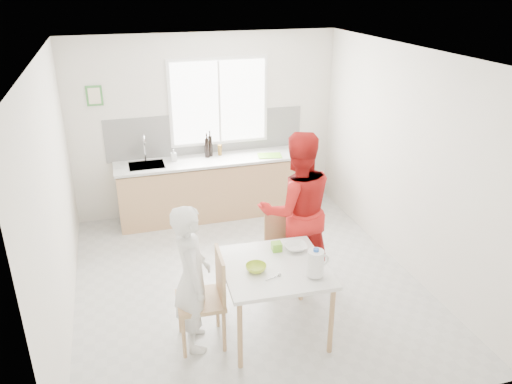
{
  "coord_description": "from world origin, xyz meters",
  "views": [
    {
      "loc": [
        -1.36,
        -4.94,
        3.41
      ],
      "look_at": [
        0.17,
        0.2,
        1.09
      ],
      "focal_mm": 35.0,
      "sensor_mm": 36.0,
      "label": 1
    }
  ],
  "objects_px": {
    "bowl_white": "(296,247)",
    "milk_jug": "(316,263)",
    "bowl_green": "(256,268)",
    "wine_bottle_a": "(210,146)",
    "dining_table": "(274,272)",
    "chair_left": "(208,295)",
    "person_red": "(297,210)",
    "chair_far": "(284,245)",
    "person_white": "(192,278)",
    "wine_bottle_b": "(207,148)"
  },
  "relations": [
    {
      "from": "wine_bottle_b",
      "to": "person_red",
      "type": "bearing_deg",
      "value": -74.03
    },
    {
      "from": "dining_table",
      "to": "person_red",
      "type": "relative_size",
      "value": 0.57
    },
    {
      "from": "bowl_green",
      "to": "wine_bottle_b",
      "type": "distance_m",
      "value": 3.03
    },
    {
      "from": "chair_left",
      "to": "person_red",
      "type": "bearing_deg",
      "value": 126.16
    },
    {
      "from": "bowl_green",
      "to": "wine_bottle_b",
      "type": "xyz_separation_m",
      "value": [
        0.13,
        3.02,
        0.25
      ]
    },
    {
      "from": "wine_bottle_a",
      "to": "wine_bottle_b",
      "type": "bearing_deg",
      "value": -143.12
    },
    {
      "from": "milk_jug",
      "to": "bowl_white",
      "type": "bearing_deg",
      "value": 92.63
    },
    {
      "from": "bowl_green",
      "to": "wine_bottle_a",
      "type": "bearing_deg",
      "value": 86.39
    },
    {
      "from": "person_white",
      "to": "person_red",
      "type": "height_order",
      "value": "person_red"
    },
    {
      "from": "person_white",
      "to": "bowl_green",
      "type": "bearing_deg",
      "value": -94.63
    },
    {
      "from": "dining_table",
      "to": "chair_far",
      "type": "relative_size",
      "value": 1.13
    },
    {
      "from": "dining_table",
      "to": "bowl_green",
      "type": "xyz_separation_m",
      "value": [
        -0.2,
        -0.04,
        0.11
      ]
    },
    {
      "from": "bowl_white",
      "to": "bowl_green",
      "type": "bearing_deg",
      "value": -152.07
    },
    {
      "from": "person_white",
      "to": "person_red",
      "type": "relative_size",
      "value": 0.81
    },
    {
      "from": "dining_table",
      "to": "bowl_white",
      "type": "relative_size",
      "value": 4.56
    },
    {
      "from": "chair_far",
      "to": "bowl_green",
      "type": "relative_size",
      "value": 4.65
    },
    {
      "from": "person_red",
      "to": "wine_bottle_a",
      "type": "xyz_separation_m",
      "value": [
        -0.56,
        2.19,
        0.14
      ]
    },
    {
      "from": "wine_bottle_a",
      "to": "person_red",
      "type": "bearing_deg",
      "value": -75.77
    },
    {
      "from": "wine_bottle_b",
      "to": "person_white",
      "type": "bearing_deg",
      "value": -104.31
    },
    {
      "from": "chair_far",
      "to": "milk_jug",
      "type": "xyz_separation_m",
      "value": [
        -0.08,
        -1.1,
        0.41
      ]
    },
    {
      "from": "wine_bottle_a",
      "to": "milk_jug",
      "type": "bearing_deg",
      "value": -84.52
    },
    {
      "from": "bowl_green",
      "to": "wine_bottle_a",
      "type": "relative_size",
      "value": 0.64
    },
    {
      "from": "bowl_green",
      "to": "wine_bottle_a",
      "type": "xyz_separation_m",
      "value": [
        0.19,
        3.06,
        0.26
      ]
    },
    {
      "from": "milk_jug",
      "to": "wine_bottle_b",
      "type": "bearing_deg",
      "value": 99.6
    },
    {
      "from": "chair_far",
      "to": "milk_jug",
      "type": "bearing_deg",
      "value": -91.34
    },
    {
      "from": "chair_left",
      "to": "dining_table",
      "type": "bearing_deg",
      "value": 90.0
    },
    {
      "from": "person_red",
      "to": "wine_bottle_b",
      "type": "height_order",
      "value": "person_red"
    },
    {
      "from": "person_red",
      "to": "bowl_green",
      "type": "xyz_separation_m",
      "value": [
        -0.75,
        -0.87,
        -0.12
      ]
    },
    {
      "from": "bowl_green",
      "to": "bowl_white",
      "type": "height_order",
      "value": "bowl_green"
    },
    {
      "from": "chair_left",
      "to": "bowl_green",
      "type": "relative_size",
      "value": 4.85
    },
    {
      "from": "bowl_white",
      "to": "milk_jug",
      "type": "relative_size",
      "value": 0.83
    },
    {
      "from": "bowl_white",
      "to": "milk_jug",
      "type": "xyz_separation_m",
      "value": [
        -0.0,
        -0.53,
        0.12
      ]
    },
    {
      "from": "milk_jug",
      "to": "wine_bottle_a",
      "type": "height_order",
      "value": "wine_bottle_a"
    },
    {
      "from": "chair_far",
      "to": "person_white",
      "type": "xyz_separation_m",
      "value": [
        -1.21,
        -0.76,
        0.24
      ]
    },
    {
      "from": "chair_far",
      "to": "milk_jug",
      "type": "distance_m",
      "value": 1.18
    },
    {
      "from": "chair_left",
      "to": "bowl_white",
      "type": "height_order",
      "value": "chair_left"
    },
    {
      "from": "bowl_green",
      "to": "milk_jug",
      "type": "relative_size",
      "value": 0.73
    },
    {
      "from": "dining_table",
      "to": "chair_far",
      "type": "distance_m",
      "value": 0.91
    },
    {
      "from": "dining_table",
      "to": "bowl_white",
      "type": "xyz_separation_m",
      "value": [
        0.31,
        0.23,
        0.11
      ]
    },
    {
      "from": "dining_table",
      "to": "bowl_green",
      "type": "relative_size",
      "value": 5.24
    },
    {
      "from": "dining_table",
      "to": "milk_jug",
      "type": "xyz_separation_m",
      "value": [
        0.31,
        -0.3,
        0.23
      ]
    },
    {
      "from": "bowl_white",
      "to": "chair_left",
      "type": "bearing_deg",
      "value": -168.65
    },
    {
      "from": "person_red",
      "to": "bowl_green",
      "type": "bearing_deg",
      "value": 52.37
    },
    {
      "from": "bowl_green",
      "to": "person_white",
      "type": "bearing_deg",
      "value": 172.33
    },
    {
      "from": "bowl_white",
      "to": "dining_table",
      "type": "bearing_deg",
      "value": -143.23
    },
    {
      "from": "bowl_white",
      "to": "wine_bottle_b",
      "type": "distance_m",
      "value": 2.78
    },
    {
      "from": "chair_left",
      "to": "bowl_white",
      "type": "bearing_deg",
      "value": 104.38
    },
    {
      "from": "bowl_green",
      "to": "wine_bottle_a",
      "type": "height_order",
      "value": "wine_bottle_a"
    },
    {
      "from": "chair_left",
      "to": "bowl_green",
      "type": "bearing_deg",
      "value": 83.99
    },
    {
      "from": "person_red",
      "to": "wine_bottle_a",
      "type": "height_order",
      "value": "person_red"
    }
  ]
}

